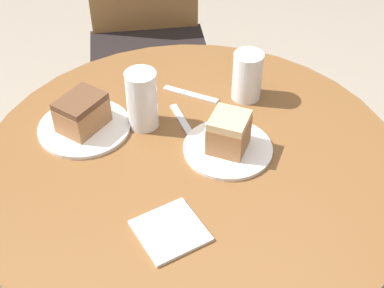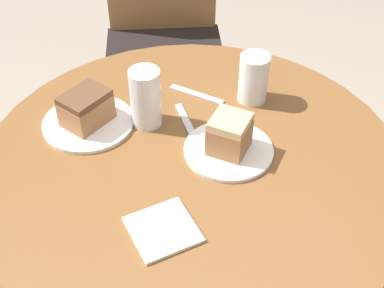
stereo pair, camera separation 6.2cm
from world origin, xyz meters
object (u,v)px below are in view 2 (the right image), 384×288
object	(u,v)px
cake_slice_far	(86,108)
glass_water	(146,101)
plate_far	(88,123)
chair	(164,45)
glass_lemonade	(253,81)
plate_near	(229,151)
cake_slice_near	(230,135)

from	to	relation	value
cake_slice_far	glass_water	size ratio (longest dim) A/B	0.94
plate_far	chair	bearing A→B (deg)	68.22
glass_lemonade	glass_water	world-z (taller)	glass_water
cake_slice_far	glass_water	xyz separation A→B (m)	(0.15, -0.02, 0.02)
plate_near	cake_slice_near	bearing A→B (deg)	162.65
cake_slice_near	cake_slice_far	bearing A→B (deg)	151.85
plate_near	glass_lemonade	bearing A→B (deg)	60.32
chair	glass_water	distance (m)	0.86
chair	glass_lemonade	world-z (taller)	chair
plate_far	glass_lemonade	bearing A→B (deg)	3.15
chair	cake_slice_far	xyz separation A→B (m)	(-0.30, -0.76, 0.31)
cake_slice_near	glass_water	size ratio (longest dim) A/B	0.80
plate_far	cake_slice_far	xyz separation A→B (m)	(0.00, 0.00, 0.05)
plate_near	plate_far	size ratio (longest dim) A/B	0.93
cake_slice_near	cake_slice_far	world-z (taller)	cake_slice_near
chair	plate_far	size ratio (longest dim) A/B	3.83
cake_slice_near	glass_water	world-z (taller)	glass_water
plate_near	glass_lemonade	xyz separation A→B (m)	(0.11, 0.20, 0.05)
plate_near	cake_slice_far	bearing A→B (deg)	151.85
plate_far	cake_slice_near	bearing A→B (deg)	-28.15
plate_far	glass_lemonade	xyz separation A→B (m)	(0.44, 0.02, 0.05)
chair	plate_far	distance (m)	0.86
chair	glass_water	size ratio (longest dim) A/B	5.73
plate_near	glass_lemonade	size ratio (longest dim) A/B	1.62
cake_slice_near	plate_near	bearing A→B (deg)	-17.35
glass_lemonade	cake_slice_far	bearing A→B (deg)	-176.85
plate_far	cake_slice_near	xyz separation A→B (m)	(0.32, -0.17, 0.05)
chair	cake_slice_near	xyz separation A→B (m)	(0.02, -0.94, 0.31)
plate_near	cake_slice_far	size ratio (longest dim) A/B	1.48
plate_far	glass_water	distance (m)	0.16
cake_slice_near	glass_lemonade	bearing A→B (deg)	60.32
cake_slice_near	glass_water	distance (m)	0.23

